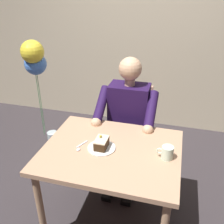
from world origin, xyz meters
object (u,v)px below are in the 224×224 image
object	(u,v)px
chair	(130,126)
seated_person	(127,122)
dining_table	(111,159)
coffee_cup	(167,153)
balloon_display	(37,69)
cake_slice	(101,143)
dessert_spoon	(80,147)

from	to	relation	value
chair	seated_person	world-z (taller)	seated_person
dining_table	chair	distance (m)	0.72
chair	coffee_cup	distance (m)	0.86
chair	balloon_display	xyz separation A→B (m)	(1.00, -0.03, 0.50)
chair	coffee_cup	bearing A→B (deg)	118.92
seated_person	coffee_cup	bearing A→B (deg)	126.14
dining_table	cake_slice	bearing A→B (deg)	7.11
cake_slice	coffee_cup	world-z (taller)	cake_slice
seated_person	balloon_display	world-z (taller)	balloon_display
seated_person	balloon_display	distance (m)	1.08
chair	cake_slice	distance (m)	0.77
cake_slice	balloon_display	distance (m)	1.22
chair	seated_person	distance (m)	0.22
coffee_cup	balloon_display	bearing A→B (deg)	-28.28
chair	seated_person	bearing A→B (deg)	90.00
seated_person	chair	bearing A→B (deg)	-90.00
chair	cake_slice	bearing A→B (deg)	84.50
chair	cake_slice	size ratio (longest dim) A/B	7.02
seated_person	dessert_spoon	size ratio (longest dim) A/B	8.65
cake_slice	dessert_spoon	distance (m)	0.16
seated_person	dessert_spoon	world-z (taller)	seated_person
coffee_cup	cake_slice	bearing A→B (deg)	0.74
chair	seated_person	size ratio (longest dim) A/B	0.73
dining_table	dessert_spoon	xyz separation A→B (m)	(0.22, 0.04, 0.09)
balloon_display	coffee_cup	bearing A→B (deg)	151.72
dining_table	coffee_cup	bearing A→B (deg)	179.62
dining_table	balloon_display	world-z (taller)	balloon_display
chair	balloon_display	bearing A→B (deg)	-1.98
chair	dessert_spoon	size ratio (longest dim) A/B	6.35
dining_table	seated_person	world-z (taller)	seated_person
balloon_display	seated_person	bearing A→B (deg)	168.20
dining_table	chair	bearing A→B (deg)	-90.00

